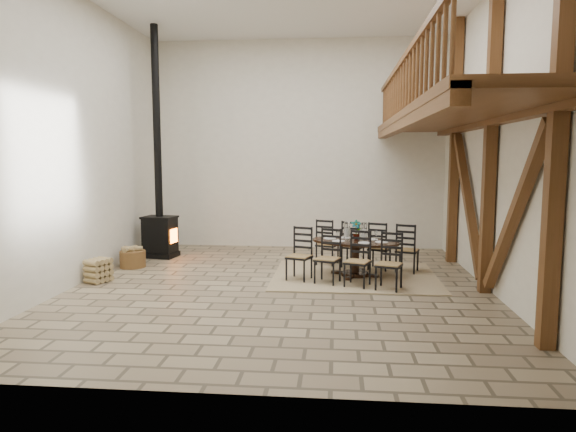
# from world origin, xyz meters

# --- Properties ---
(ground) EXTENTS (8.00, 8.00, 0.00)m
(ground) POSITION_xyz_m (0.00, 0.00, 0.00)
(ground) COLOR gray
(ground) RESTS_ON ground
(room_shell) EXTENTS (7.02, 8.02, 5.01)m
(room_shell) POSITION_xyz_m (1.19, 0.00, 3.01)
(room_shell) COLOR silver
(room_shell) RESTS_ON ground
(rug) EXTENTS (3.00, 2.50, 0.02)m
(rug) POSITION_xyz_m (1.30, 0.92, 0.01)
(rug) COLOR tan
(rug) RESTS_ON ground
(dining_table) EXTENTS (2.51, 2.39, 1.06)m
(dining_table) POSITION_xyz_m (1.30, 0.92, 0.35)
(dining_table) COLOR black
(dining_table) RESTS_ON ground
(wood_stove) EXTENTS (0.78, 0.64, 5.00)m
(wood_stove) POSITION_xyz_m (-2.93, 2.40, 1.11)
(wood_stove) COLOR black
(wood_stove) RESTS_ON ground
(log_basket) EXTENTS (0.51, 0.51, 0.42)m
(log_basket) POSITION_xyz_m (-3.12, 1.31, 0.18)
(log_basket) COLOR brown
(log_basket) RESTS_ON ground
(log_stack) EXTENTS (0.44, 0.51, 0.42)m
(log_stack) POSITION_xyz_m (-3.23, 0.03, 0.21)
(log_stack) COLOR tan
(log_stack) RESTS_ON ground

